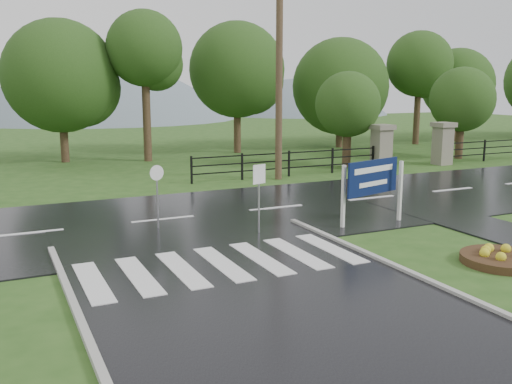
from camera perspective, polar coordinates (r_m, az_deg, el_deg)
ground at (r=9.51m, az=8.38°, el=-15.85°), size 120.00×120.00×0.00m
main_road at (r=18.20m, az=-9.27°, el=-2.85°), size 90.00×8.00×0.04m
crosswalk at (r=13.61m, az=-3.38°, el=-7.14°), size 6.50×2.80×0.02m
pillar_west at (r=29.26m, az=12.43°, el=4.52°), size 1.00×1.00×2.24m
pillar_east at (r=31.85m, az=18.17°, el=4.73°), size 1.00×1.00×2.24m
fence_west at (r=26.46m, az=3.32°, el=3.12°), size 9.58×0.08×1.20m
hills at (r=75.16m, az=-18.05°, el=-5.01°), size 102.00×48.00×48.00m
treeline at (r=31.85m, az=-14.53°, el=2.79°), size 83.20×5.20×10.00m
estate_billboard at (r=17.51m, az=11.62°, el=1.14°), size 2.22×0.68×2.00m
flower_bed at (r=14.97m, az=23.48°, el=-6.03°), size 1.98×1.98×0.40m
reg_sign_small at (r=16.06m, az=0.31°, el=0.73°), size 0.44×0.14×2.02m
reg_sign_round at (r=16.84m, az=-9.86°, el=0.38°), size 0.44×0.13×1.93m
utility_pole_east at (r=25.41m, az=2.33°, el=11.65°), size 1.62×0.31×9.11m
entrance_tree_left at (r=29.72m, az=9.18°, el=8.62°), size 3.33×3.33×4.88m
entrance_tree_right at (r=34.65m, az=19.92°, el=8.67°), size 3.64×3.64×5.18m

